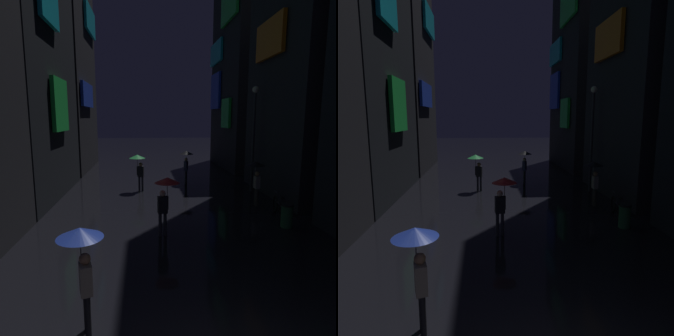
% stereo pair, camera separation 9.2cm
% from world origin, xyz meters
% --- Properties ---
extents(building_left_far, '(4.25, 8.15, 23.17)m').
position_xyz_m(building_left_far, '(-7.49, 22.08, 11.59)').
color(building_left_far, black).
rests_on(building_left_far, ground).
extents(building_right_far, '(4.25, 8.19, 15.53)m').
position_xyz_m(building_right_far, '(7.47, 22.10, 7.78)').
color(building_right_far, '#232328').
rests_on(building_right_far, ground).
extents(pedestrian_midstreet_left_green, '(0.90, 0.90, 2.12)m').
position_xyz_m(pedestrian_midstreet_left_green, '(-1.46, 13.84, 1.67)').
color(pedestrian_midstreet_left_green, '#2D2D38').
rests_on(pedestrian_midstreet_left_green, ground).
extents(pedestrian_midstreet_centre_red, '(0.90, 0.90, 2.12)m').
position_xyz_m(pedestrian_midstreet_centre_red, '(-0.41, 7.19, 1.67)').
color(pedestrian_midstreet_centre_red, '#2D2D38').
rests_on(pedestrian_midstreet_centre_red, ground).
extents(pedestrian_far_right_blue, '(0.90, 0.90, 2.12)m').
position_xyz_m(pedestrian_far_right_blue, '(-2.39, 2.46, 1.67)').
color(pedestrian_far_right_blue, black).
rests_on(pedestrian_far_right_blue, ground).
extents(pedestrian_near_crossing_black, '(0.90, 0.90, 2.12)m').
position_xyz_m(pedestrian_near_crossing_black, '(4.18, 10.64, 1.67)').
color(pedestrian_near_crossing_black, '#38332D').
rests_on(pedestrian_near_crossing_black, ground).
extents(pedestrian_foreground_left_black, '(0.90, 0.90, 2.12)m').
position_xyz_m(pedestrian_foreground_left_black, '(1.53, 15.57, 1.67)').
color(pedestrian_foreground_left_black, '#2D2D38').
rests_on(pedestrian_foreground_left_black, ground).
extents(bicycle_parked_at_storefront, '(0.42, 1.80, 0.96)m').
position_xyz_m(bicycle_parked_at_storefront, '(4.60, 8.97, 0.39)').
color(bicycle_parked_at_storefront, black).
rests_on(bicycle_parked_at_storefront, ground).
extents(streetlamp_right_far, '(0.36, 0.36, 5.88)m').
position_xyz_m(streetlamp_right_far, '(5.00, 13.35, 3.65)').
color(streetlamp_right_far, '#2D2D33').
rests_on(streetlamp_right_far, ground).
extents(trash_bin, '(0.46, 0.46, 0.93)m').
position_xyz_m(trash_bin, '(4.30, 7.60, 0.47)').
color(trash_bin, '#265933').
rests_on(trash_bin, ground).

